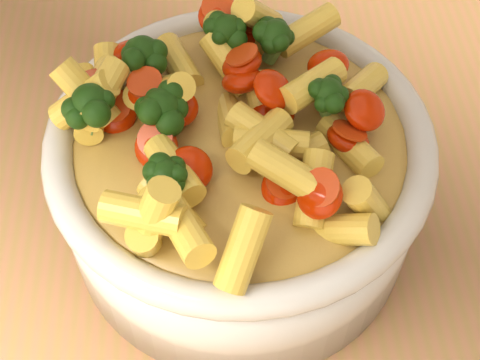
{
  "coord_description": "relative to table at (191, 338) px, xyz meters",
  "views": [
    {
      "loc": [
        0.03,
        -0.24,
        1.35
      ],
      "look_at": [
        0.05,
        0.05,
        0.96
      ],
      "focal_mm": 50.0,
      "sensor_mm": 36.0,
      "label": 1
    }
  ],
  "objects": [
    {
      "name": "serving_bowl",
      "position": [
        0.05,
        0.05,
        0.16
      ],
      "size": [
        0.27,
        0.27,
        0.12
      ],
      "color": "silver",
      "rests_on": "table"
    },
    {
      "name": "pasta_salad",
      "position": [
        0.05,
        0.05,
        0.23
      ],
      "size": [
        0.21,
        0.21,
        0.05
      ],
      "color": "#FFD550",
      "rests_on": "serving_bowl"
    },
    {
      "name": "table",
      "position": [
        0.0,
        0.0,
        0.0
      ],
      "size": [
        1.2,
        0.8,
        0.9
      ],
      "color": "#A96E48",
      "rests_on": "ground"
    }
  ]
}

